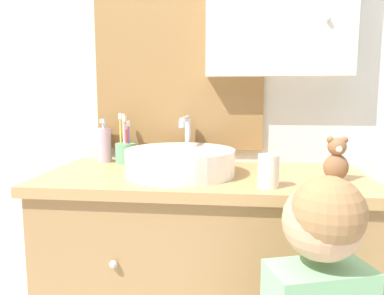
# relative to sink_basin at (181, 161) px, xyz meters

# --- Properties ---
(wall_back) EXTENTS (3.20, 0.18, 2.50)m
(wall_back) POSITION_rel_sink_basin_xyz_m (0.10, 0.29, 0.40)
(wall_back) COLOR silver
(wall_back) RESTS_ON ground_plane
(vanity_counter) EXTENTS (1.12, 0.51, 0.83)m
(vanity_counter) POSITION_rel_sink_basin_xyz_m (0.08, 0.01, -0.46)
(vanity_counter) COLOR #A37A4C
(vanity_counter) RESTS_ON ground_plane
(sink_basin) EXTENTS (0.38, 0.43, 0.19)m
(sink_basin) POSITION_rel_sink_basin_xyz_m (0.00, 0.00, 0.00)
(sink_basin) COLOR white
(sink_basin) RESTS_ON vanity_counter
(toothbrush_holder) EXTENTS (0.08, 0.08, 0.20)m
(toothbrush_holder) POSITION_rel_sink_basin_xyz_m (-0.25, 0.19, 0.00)
(toothbrush_holder) COLOR #66B27F
(toothbrush_holder) RESTS_ON vanity_counter
(soap_dispenser) EXTENTS (0.05, 0.05, 0.18)m
(soap_dispenser) POSITION_rel_sink_basin_xyz_m (-0.35, 0.21, 0.03)
(soap_dispenser) COLOR #CCA3BC
(soap_dispenser) RESTS_ON vanity_counter
(teddy_bear) EXTENTS (0.08, 0.07, 0.14)m
(teddy_bear) POSITION_rel_sink_basin_xyz_m (0.51, -0.04, 0.02)
(teddy_bear) COLOR brown
(teddy_bear) RESTS_ON vanity_counter
(drinking_cup) EXTENTS (0.06, 0.06, 0.10)m
(drinking_cup) POSITION_rel_sink_basin_xyz_m (0.29, -0.15, 0.00)
(drinking_cup) COLOR silver
(drinking_cup) RESTS_ON vanity_counter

